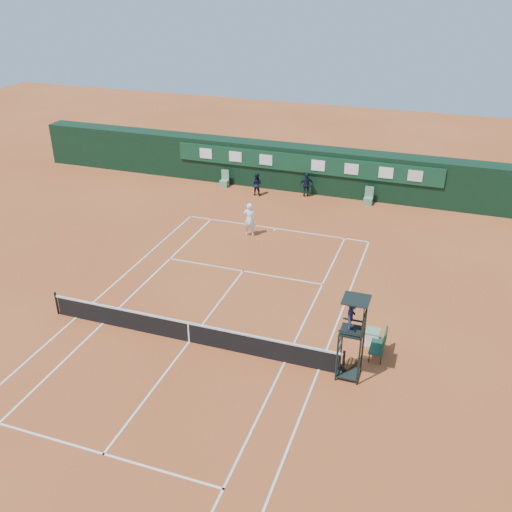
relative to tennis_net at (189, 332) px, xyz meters
The scene contains 14 objects.
ground 0.51m from the tennis_net, ahead, with size 90.00×90.00×0.00m, color #AE5429.
court_lines 0.50m from the tennis_net, ahead, with size 11.05×23.85×0.01m.
tennis_net is the anchor object (origin of this frame).
back_wall 18.77m from the tennis_net, 90.00° to the left, with size 40.00×1.65×3.00m.
linesman_chair_left 18.33m from the tennis_net, 107.46° to the left, with size 0.55×0.50×1.15m.
linesman_chair_right 18.05m from the tennis_net, 75.57° to the left, with size 0.55×0.50×1.15m.
umpire_chair 6.88m from the tennis_net, ahead, with size 0.96×0.95×3.42m.
player_bench 7.72m from the tennis_net, 12.19° to the left, with size 0.56×1.20×1.10m.
tennis_bag 6.58m from the tennis_net, ahead, with size 0.33×0.75×0.28m, color black.
cooler 7.52m from the tennis_net, 18.22° to the left, with size 0.57×0.57×0.65m.
tennis_ball 11.11m from the tennis_net, 80.63° to the left, with size 0.07×0.07×0.07m, color #D6E435.
player 10.61m from the tennis_net, 96.12° to the left, with size 0.72×0.47×1.97m, color white.
ball_kid_left 16.92m from the tennis_net, 99.68° to the left, with size 0.75×0.58×1.54m, color black.
ball_kid_right 17.52m from the tennis_net, 88.76° to the left, with size 0.95×0.39×1.61m, color black.
Camera 1 is at (8.94, -17.28, 13.95)m, focal length 40.00 mm.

